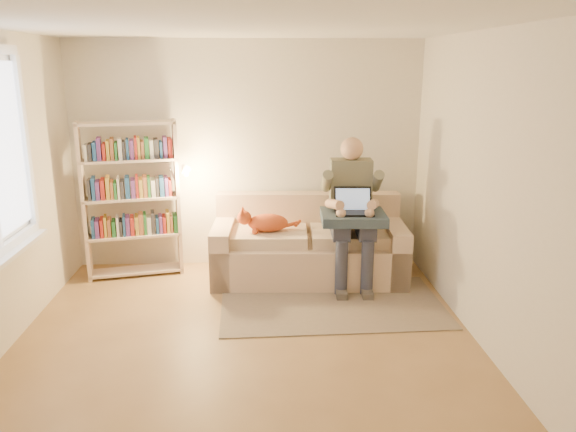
{
  "coord_description": "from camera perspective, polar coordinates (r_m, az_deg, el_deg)",
  "views": [
    {
      "loc": [
        0.13,
        -4.2,
        2.32
      ],
      "look_at": [
        0.41,
        1.0,
        0.91
      ],
      "focal_mm": 35.0,
      "sensor_mm": 36.0,
      "label": 1
    }
  ],
  "objects": [
    {
      "name": "floor",
      "position": [
        4.8,
        -4.33,
        -13.8
      ],
      "size": [
        4.5,
        4.5,
        0.0
      ],
      "primitive_type": "plane",
      "color": "olive",
      "rests_on": "ground"
    },
    {
      "name": "ceiling",
      "position": [
        4.21,
        -5.07,
        18.89
      ],
      "size": [
        4.0,
        4.5,
        0.02
      ],
      "primitive_type": "cube",
      "color": "white",
      "rests_on": "wall_back"
    },
    {
      "name": "wall_right",
      "position": [
        4.71,
        20.45,
        1.66
      ],
      "size": [
        0.02,
        4.5,
        2.6
      ],
      "primitive_type": "cube",
      "color": "silver",
      "rests_on": "floor"
    },
    {
      "name": "wall_back",
      "position": [
        6.53,
        -4.15,
        6.12
      ],
      "size": [
        4.0,
        0.02,
        2.6
      ],
      "primitive_type": "cube",
      "color": "silver",
      "rests_on": "floor"
    },
    {
      "name": "wall_front",
      "position": [
        2.21,
        -6.25,
        -12.54
      ],
      "size": [
        4.0,
        0.02,
        2.6
      ],
      "primitive_type": "cube",
      "color": "silver",
      "rests_on": "floor"
    },
    {
      "name": "sofa",
      "position": [
        6.3,
        2.1,
        -3.34
      ],
      "size": [
        2.14,
        1.05,
        0.89
      ],
      "rotation": [
        0.0,
        0.0,
        -0.05
      ],
      "color": "beige",
      "rests_on": "floor"
    },
    {
      "name": "person",
      "position": [
        6.02,
        6.49,
        1.21
      ],
      "size": [
        0.48,
        0.74,
        1.58
      ],
      "rotation": [
        0.0,
        0.0,
        -0.05
      ],
      "color": "#6D6E59",
      "rests_on": "sofa"
    },
    {
      "name": "cat",
      "position": [
        6.07,
        -2.61,
        -0.63
      ],
      "size": [
        0.67,
        0.25,
        0.24
      ],
      "rotation": [
        0.0,
        0.0,
        -0.05
      ],
      "color": "orange",
      "rests_on": "sofa"
    },
    {
      "name": "blanket",
      "position": [
        5.9,
        7.11,
        -0.13
      ],
      "size": [
        0.69,
        0.58,
        0.1
      ],
      "primitive_type": "cube",
      "rotation": [
        0.0,
        0.0,
        -0.05
      ],
      "color": "#293948",
      "rests_on": "person"
    },
    {
      "name": "laptop",
      "position": [
        5.88,
        7.13,
        0.96
      ],
      "size": [
        0.41,
        0.35,
        0.33
      ],
      "rotation": [
        0.0,
        0.0,
        -0.05
      ],
      "color": "black",
      "rests_on": "blanket"
    },
    {
      "name": "bookshelf",
      "position": [
        6.41,
        -15.62,
        2.36
      ],
      "size": [
        1.19,
        0.47,
        1.75
      ],
      "rotation": [
        0.0,
        0.0,
        0.21
      ],
      "color": "beige",
      "rests_on": "floor"
    },
    {
      "name": "rug",
      "position": [
        5.68,
        4.46,
        -8.93
      ],
      "size": [
        2.22,
        1.35,
        0.01
      ],
      "primitive_type": "cube",
      "rotation": [
        0.0,
        0.0,
        0.03
      ],
      "color": "gray",
      "rests_on": "floor"
    }
  ]
}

